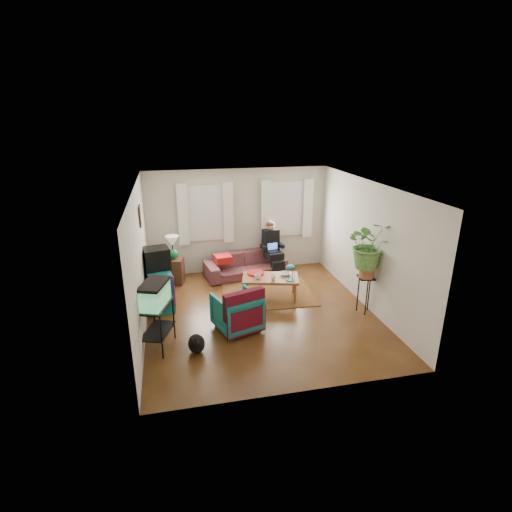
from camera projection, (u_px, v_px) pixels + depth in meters
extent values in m
cube|color=#4F2B14|center=(260.00, 313.00, 8.13)|extent=(4.50, 5.00, 0.01)
cube|color=white|center=(261.00, 186.00, 7.26)|extent=(4.50, 5.00, 0.01)
cube|color=silver|center=(238.00, 221.00, 9.99)|extent=(4.50, 0.01, 2.60)
cube|color=silver|center=(302.00, 312.00, 5.40)|extent=(4.50, 0.01, 2.60)
cube|color=silver|center=(140.00, 262.00, 7.24)|extent=(0.01, 5.00, 2.60)
cube|color=silver|center=(368.00, 245.00, 8.15)|extent=(0.01, 5.00, 2.60)
cube|color=white|center=(206.00, 213.00, 9.73)|extent=(1.08, 0.04, 1.38)
cube|color=white|center=(286.00, 209.00, 10.15)|extent=(1.08, 0.04, 1.38)
cube|color=white|center=(206.00, 214.00, 9.65)|extent=(1.36, 0.06, 1.50)
cube|color=white|center=(287.00, 210.00, 10.07)|extent=(1.36, 0.06, 1.50)
cube|color=#3D2616|center=(141.00, 216.00, 7.81)|extent=(0.04, 0.32, 0.40)
cube|color=maroon|center=(268.00, 293.00, 9.01)|extent=(2.09, 1.71, 0.01)
imported|color=brown|center=(245.00, 261.00, 9.91)|extent=(2.09, 1.10, 0.78)
cube|color=#412318|center=(174.00, 271.00, 9.50)|extent=(0.51, 0.51, 0.62)
cube|color=navy|center=(159.00, 288.00, 8.29)|extent=(0.62, 0.99, 0.83)
cube|color=black|center=(156.00, 258.00, 8.17)|extent=(0.58, 0.54, 0.44)
cube|color=black|center=(158.00, 327.00, 6.82)|extent=(0.62, 0.82, 0.81)
cube|color=#7FD899|center=(154.00, 294.00, 6.61)|extent=(0.56, 0.74, 0.43)
ellipsoid|color=black|center=(196.00, 342.00, 6.76)|extent=(0.40, 0.50, 0.37)
imported|color=#136F72|center=(237.00, 310.00, 7.42)|extent=(0.96, 0.93, 0.79)
cube|color=#9E0A0A|center=(245.00, 308.00, 7.12)|extent=(0.81, 0.43, 0.65)
cube|color=brown|center=(270.00, 287.00, 8.73)|extent=(1.33, 0.92, 0.50)
imported|color=white|center=(258.00, 277.00, 8.53)|extent=(0.16, 0.16, 0.11)
imported|color=beige|center=(273.00, 278.00, 8.44)|extent=(0.13, 0.13, 0.10)
imported|color=white|center=(285.00, 274.00, 8.73)|extent=(0.29, 0.29, 0.06)
cylinder|color=#B21414|center=(256.00, 273.00, 8.80)|extent=(0.45, 0.45, 0.04)
cube|color=black|center=(364.00, 295.00, 8.06)|extent=(0.37, 0.37, 0.77)
imported|color=#599947|center=(369.00, 252.00, 7.75)|extent=(0.99, 0.89, 0.98)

